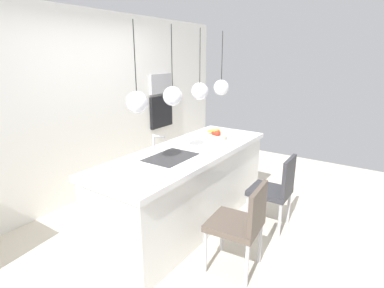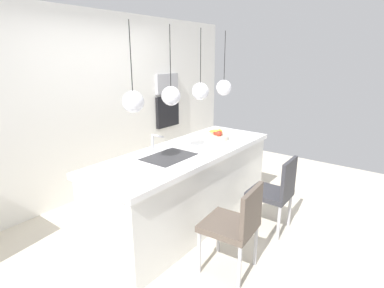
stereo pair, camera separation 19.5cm
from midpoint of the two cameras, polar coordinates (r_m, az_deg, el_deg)
floor at (r=3.94m, az=-2.31°, el=-14.18°), size 6.60×6.60×0.00m
back_wall at (r=4.63m, az=-19.30°, el=6.74°), size 6.00×0.10×2.60m
kitchen_island at (r=3.72m, az=-2.39°, el=-7.96°), size 2.52×0.88×0.93m
sink_basin at (r=3.33m, az=-5.68°, el=-2.56°), size 0.56×0.40×0.02m
faucet at (r=3.42m, az=-8.50°, el=0.45°), size 0.02×0.17×0.22m
fruit_bowl at (r=4.01m, az=3.10°, el=1.62°), size 0.28×0.28×0.15m
microwave at (r=5.52m, az=-7.03°, el=11.15°), size 0.54×0.08×0.34m
oven at (r=5.58m, az=-6.85°, el=6.03°), size 0.56×0.08×0.56m
chair_near at (r=2.93m, az=7.22°, el=-14.32°), size 0.49×0.50×0.89m
chair_middle at (r=3.69m, az=13.89°, el=-8.11°), size 0.42×0.46×0.90m
pendant_light_left at (r=2.83m, az=-12.22°, el=7.67°), size 0.20×0.20×0.80m
pendant_light_center_left at (r=3.21m, az=-5.43°, el=8.95°), size 0.20×0.20×0.80m
pendant_light_center_right at (r=3.63m, az=-0.11°, el=9.86°), size 0.20×0.20×0.80m
pendant_light_right at (r=4.07m, az=4.11°, el=10.52°), size 0.20×0.20×0.80m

